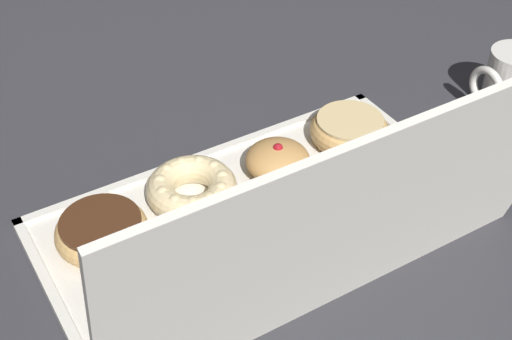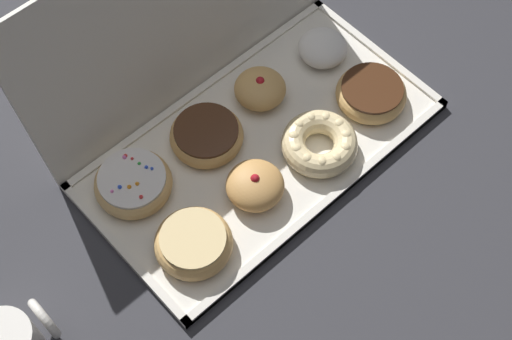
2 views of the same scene
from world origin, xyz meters
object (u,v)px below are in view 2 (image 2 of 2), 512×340
at_px(donut_box, 260,146).
at_px(chocolate_frosted_donut_3, 371,93).
at_px(powdered_filled_donut_7, 323,48).
at_px(jelly_filled_donut_1, 255,185).
at_px(cruller_donut_2, 320,143).
at_px(jelly_filled_donut_6, 260,89).
at_px(sprinkle_donut_4, 133,183).
at_px(glazed_ring_donut_0, 194,243).
at_px(chocolate_frosted_donut_5, 207,135).

bearing_deg(donut_box, chocolate_frosted_donut_3, -17.10).
xyz_separation_m(chocolate_frosted_donut_3, powdered_filled_donut_7, (0.01, 0.11, 0.00)).
height_order(donut_box, jelly_filled_donut_1, jelly_filled_donut_1).
bearing_deg(powdered_filled_donut_7, jelly_filled_donut_1, -155.74).
relative_size(cruller_donut_2, jelly_filled_donut_6, 1.42).
distance_m(sprinkle_donut_4, powdered_filled_donut_7, 0.38).
relative_size(chocolate_frosted_donut_3, sprinkle_donut_4, 0.97).
distance_m(glazed_ring_donut_0, jelly_filled_donut_1, 0.12).
distance_m(cruller_donut_2, chocolate_frosted_donut_5, 0.17).
bearing_deg(chocolate_frosted_donut_3, sprinkle_donut_4, 161.67).
relative_size(cruller_donut_2, powdered_filled_donut_7, 1.44).
relative_size(jelly_filled_donut_1, cruller_donut_2, 0.74).
relative_size(donut_box, powdered_filled_donut_7, 6.68).
xyz_separation_m(glazed_ring_donut_0, jelly_filled_donut_1, (0.12, 0.01, 0.00)).
xyz_separation_m(glazed_ring_donut_0, powdered_filled_donut_7, (0.38, 0.12, 0.00)).
xyz_separation_m(jelly_filled_donut_1, sprinkle_donut_4, (-0.13, 0.12, -0.00)).
xyz_separation_m(donut_box, sprinkle_donut_4, (-0.19, 0.07, 0.02)).
bearing_deg(jelly_filled_donut_1, sprinkle_donut_4, 135.76).
height_order(cruller_donut_2, powdered_filled_donut_7, powdered_filled_donut_7).
xyz_separation_m(cruller_donut_2, chocolate_frosted_donut_5, (-0.12, 0.13, -0.00)).
bearing_deg(glazed_ring_donut_0, jelly_filled_donut_6, 27.93).
height_order(glazed_ring_donut_0, powdered_filled_donut_7, powdered_filled_donut_7).
relative_size(donut_box, jelly_filled_donut_1, 6.27).
xyz_separation_m(cruller_donut_2, jelly_filled_donut_6, (0.00, 0.13, 0.00)).
bearing_deg(jelly_filled_donut_1, cruller_donut_2, -5.24).
xyz_separation_m(chocolate_frosted_donut_5, jelly_filled_donut_6, (0.12, 0.01, 0.00)).
bearing_deg(donut_box, cruller_donut_2, -49.32).
xyz_separation_m(sprinkle_donut_4, powdered_filled_donut_7, (0.38, -0.01, 0.00)).
bearing_deg(chocolate_frosted_donut_5, sprinkle_donut_4, 176.20).
xyz_separation_m(jelly_filled_donut_1, jelly_filled_donut_6, (0.12, 0.12, 0.00)).
bearing_deg(glazed_ring_donut_0, powdered_filled_donut_7, 17.99).
bearing_deg(jelly_filled_donut_6, donut_box, -132.24).
bearing_deg(cruller_donut_2, jelly_filled_donut_6, 89.57).
distance_m(cruller_donut_2, jelly_filled_donut_6, 0.13).
height_order(cruller_donut_2, jelly_filled_donut_6, jelly_filled_donut_6).
bearing_deg(chocolate_frosted_donut_5, donut_box, -45.69).
relative_size(jelly_filled_donut_1, sprinkle_donut_4, 0.75).
relative_size(donut_box, cruller_donut_2, 4.64).
bearing_deg(glazed_ring_donut_0, sprinkle_donut_4, 91.59).
bearing_deg(glazed_ring_donut_0, jelly_filled_donut_1, 3.85).
xyz_separation_m(sprinkle_donut_4, jelly_filled_donut_6, (0.25, -0.00, 0.00)).
bearing_deg(cruller_donut_2, glazed_ring_donut_0, 179.35).
distance_m(donut_box, chocolate_frosted_donut_5, 0.09).
bearing_deg(cruller_donut_2, powdered_filled_donut_7, 43.52).
height_order(glazed_ring_donut_0, jelly_filled_donut_6, jelly_filled_donut_6).
bearing_deg(chocolate_frosted_donut_3, jelly_filled_donut_6, 135.64).
xyz_separation_m(donut_box, powdered_filled_donut_7, (0.19, 0.06, 0.03)).
relative_size(sprinkle_donut_4, chocolate_frosted_donut_5, 1.02).
distance_m(jelly_filled_donut_1, chocolate_frosted_donut_5, 0.12).
height_order(chocolate_frosted_donut_3, chocolate_frosted_donut_5, same).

